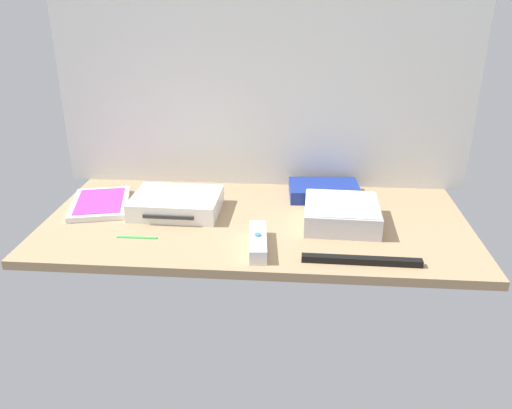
{
  "coord_description": "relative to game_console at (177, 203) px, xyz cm",
  "views": [
    {
      "loc": [
        8.93,
        -110.59,
        51.59
      ],
      "look_at": [
        0.0,
        0.0,
        4.0
      ],
      "focal_mm": 36.04,
      "sensor_mm": 36.0,
      "label": 1
    }
  ],
  "objects": [
    {
      "name": "ground_plane",
      "position": [
        19.83,
        -3.33,
        -3.2
      ],
      "size": [
        100.0,
        48.0,
        2.0
      ],
      "primitive_type": "cube",
      "color": "#9E7F5B",
      "rests_on": "ground"
    },
    {
      "name": "game_case",
      "position": [
        -20.1,
        1.72,
        -1.44
      ],
      "size": [
        17.73,
        21.69,
        1.56
      ],
      "rotation": [
        0.0,
        0.0,
        0.24
      ],
      "color": "white",
      "rests_on": "ground_plane"
    },
    {
      "name": "sensor_bar",
      "position": [
        42.6,
        -22.34,
        -1.5
      ],
      "size": [
        24.03,
        2.2,
        1.4
      ],
      "primitive_type": "cube",
      "rotation": [
        0.0,
        0.0,
        -0.02
      ],
      "color": "black",
      "rests_on": "ground_plane"
    },
    {
      "name": "network_router",
      "position": [
        36.48,
        12.57,
        -0.5
      ],
      "size": [
        18.71,
        13.18,
        3.4
      ],
      "rotation": [
        0.0,
        0.0,
        0.06
      ],
      "color": "navy",
      "rests_on": "ground_plane"
    },
    {
      "name": "mini_computer",
      "position": [
        39.85,
        -3.88,
        0.44
      ],
      "size": [
        17.55,
        17.55,
        5.3
      ],
      "rotation": [
        0.0,
        0.0,
        -0.03
      ],
      "color": "silver",
      "rests_on": "ground_plane"
    },
    {
      "name": "stylus_pen",
      "position": [
        -5.72,
        -14.89,
        -1.85
      ],
      "size": [
        9.0,
        0.75,
        0.7
      ],
      "primitive_type": "cylinder",
      "rotation": [
        0.0,
        1.57,
        0.01
      ],
      "color": "green",
      "rests_on": "ground_plane"
    },
    {
      "name": "back_wall",
      "position": [
        19.83,
        21.27,
        29.8
      ],
      "size": [
        110.0,
        1.2,
        64.0
      ],
      "primitive_type": "cube",
      "color": "silver",
      "rests_on": "ground"
    },
    {
      "name": "remote_wand",
      "position": [
        21.36,
        -17.47,
        -0.69
      ],
      "size": [
        4.83,
        15.05,
        3.4
      ],
      "rotation": [
        0.0,
        0.0,
        0.08
      ],
      "color": "white",
      "rests_on": "ground_plane"
    },
    {
      "name": "game_console",
      "position": [
        0.0,
        0.0,
        0.0
      ],
      "size": [
        21.3,
        16.81,
        4.4
      ],
      "rotation": [
        0.0,
        0.0,
        -0.02
      ],
      "color": "white",
      "rests_on": "ground_plane"
    }
  ]
}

